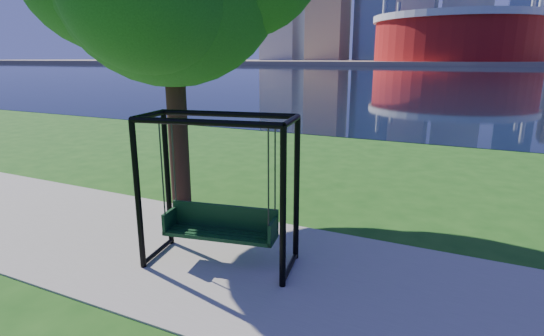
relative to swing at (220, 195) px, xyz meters
The scene contains 7 objects.
ground 1.49m from the swing, 42.85° to the left, with size 900.00×900.00×0.00m, color #1E5114.
path 1.37m from the swing, ahead, with size 120.00×4.00×0.03m, color #9E937F.
river 102.57m from the swing, 89.66° to the left, with size 900.00×180.00×0.02m, color black.
far_bank 306.56m from the swing, 89.89° to the left, with size 900.00×228.00×2.00m, color #937F60.
stadium 236.11m from the swing, 92.28° to the left, with size 83.00×83.00×32.00m.
skyline 321.85m from the swing, 90.66° to the left, with size 392.00×66.00×96.50m.
swing is the anchor object (origin of this frame).
Camera 1 is at (3.09, -6.22, 3.44)m, focal length 28.00 mm.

